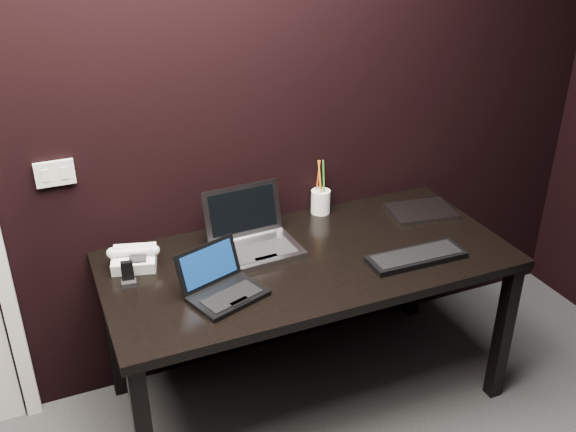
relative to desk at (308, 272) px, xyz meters
name	(u,v)px	position (x,y,z in m)	size (l,w,h in m)	color
wall_back	(204,109)	(-0.30, 0.40, 0.64)	(4.00, 4.00, 0.00)	black
wall_switch	(55,173)	(-0.92, 0.39, 0.46)	(0.15, 0.02, 0.10)	silver
desk	(308,272)	(0.00, 0.00, 0.00)	(1.70, 0.80, 0.74)	black
netbook	(222,287)	(-0.42, -0.13, 0.11)	(0.33, 0.32, 0.17)	black
silver_laptop	(253,239)	(-0.19, 0.15, 0.12)	(0.37, 0.33, 0.24)	#A2A3A7
ext_keyboard	(416,257)	(0.40, -0.20, 0.09)	(0.42, 0.15, 0.03)	black
closed_laptop	(421,211)	(0.66, 0.16, 0.09)	(0.33, 0.26, 0.02)	#96979B
desk_phone	(134,258)	(-0.68, 0.21, 0.12)	(0.22, 0.20, 0.10)	white
mobile_phone	(128,276)	(-0.73, 0.08, 0.11)	(0.06, 0.05, 0.10)	black
pen_cup	(321,201)	(0.22, 0.35, 0.14)	(0.12, 0.12, 0.27)	white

